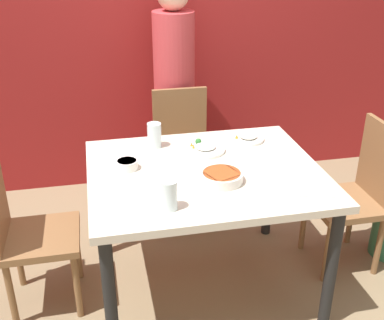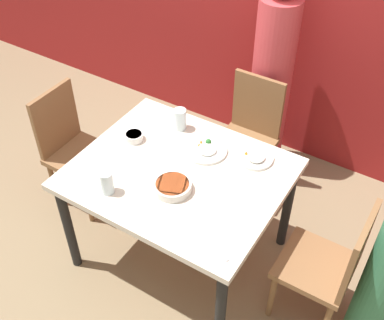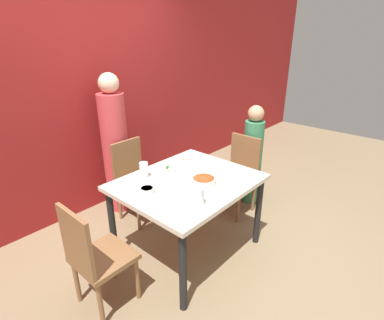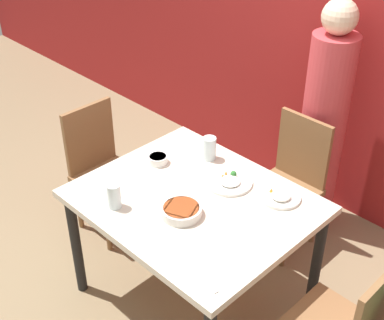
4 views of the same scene
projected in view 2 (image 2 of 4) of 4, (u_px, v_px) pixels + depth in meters
ground_plane at (181, 252)px, 3.29m from camera, size 10.00×10.00×0.00m
dining_table at (179, 182)px, 2.84m from camera, size 1.20×1.00×0.76m
chair_adult_spot at (248, 134)px, 3.48m from camera, size 0.40×0.40×0.90m
chair_child_spot at (330, 265)px, 2.64m from camera, size 0.40×0.40×0.90m
chair_empty_left at (72, 146)px, 3.38m from camera, size 0.40×0.40×0.90m
person_adult at (271, 81)px, 3.50m from camera, size 0.29×0.29×1.60m
bowl_curry at (172, 186)px, 2.66m from camera, size 0.21×0.21×0.05m
plate_rice_adult at (255, 157)px, 2.85m from camera, size 0.22×0.22×0.04m
plate_rice_child at (206, 150)px, 2.91m from camera, size 0.27×0.27×0.05m
bowl_rice_small at (134, 136)px, 2.98m from camera, size 0.11×0.11×0.05m
glass_water_tall at (107, 183)px, 2.62m from camera, size 0.07×0.07×0.14m
glass_water_short at (180, 119)px, 3.04m from camera, size 0.08×0.08×0.14m
fork_steel at (214, 250)px, 2.36m from camera, size 0.18×0.07×0.01m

